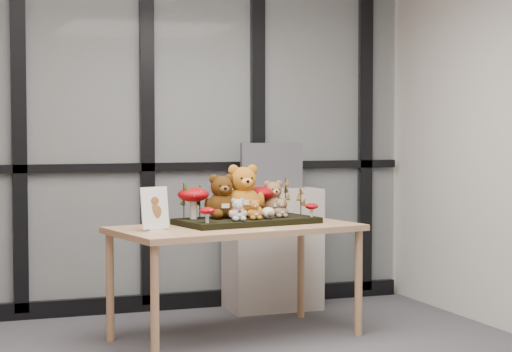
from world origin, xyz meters
name	(u,v)px	position (x,y,z in m)	size (l,w,h in m)	color
room_shell	(174,51)	(0.00, 0.00, 1.68)	(5.00, 5.00, 5.00)	beige
glass_partition	(84,116)	(0.00, 2.47, 1.42)	(4.90, 0.06, 2.78)	#2D383F
display_table	(236,236)	(0.77, 1.42, 0.65)	(1.65, 1.04, 0.72)	tan
diorama_tray	(247,221)	(0.87, 1.50, 0.74)	(0.88, 0.44, 0.04)	black
bear_pooh_yellow	(243,188)	(0.87, 1.56, 0.94)	(0.29, 0.26, 0.37)	#BC6E19
bear_brown_medium	(221,194)	(0.72, 1.54, 0.91)	(0.24, 0.21, 0.31)	#452609
bear_tan_back	(273,196)	(1.11, 1.65, 0.88)	(0.19, 0.17, 0.25)	#92623D
bear_small_yellow	(254,209)	(0.88, 1.38, 0.83)	(0.11, 0.10, 0.14)	#B66C22
bear_white_bow	(238,208)	(0.76, 1.34, 0.83)	(0.12, 0.11, 0.16)	beige
bear_beige_small	(281,207)	(1.09, 1.46, 0.82)	(0.10, 0.09, 0.14)	#897151
plush_cream_hedgehog	(268,212)	(0.98, 1.39, 0.80)	(0.06, 0.06, 0.08)	white
mushroom_back_left	(193,202)	(0.53, 1.55, 0.87)	(0.20, 0.20, 0.22)	#90040A
mushroom_back_right	(261,199)	(1.03, 1.66, 0.86)	(0.19, 0.19, 0.21)	#90040A
mushroom_front_left	(207,214)	(0.54, 1.29, 0.81)	(0.10, 0.10, 0.11)	#90040A
mushroom_front_right	(312,209)	(1.30, 1.43, 0.80)	(0.09, 0.09, 0.10)	#90040A
sprig_green_far_left	(184,201)	(0.46, 1.53, 0.87)	(0.05, 0.05, 0.23)	#113D0D
sprig_green_mid_left	(200,202)	(0.59, 1.61, 0.86)	(0.05, 0.05, 0.21)	#113D0D
sprig_dry_far_right	(286,196)	(1.20, 1.66, 0.88)	(0.05, 0.05, 0.24)	brown
sprig_dry_mid_right	(301,202)	(1.27, 1.55, 0.84)	(0.05, 0.05, 0.18)	brown
sprig_green_centre	(223,204)	(0.76, 1.65, 0.84)	(0.05, 0.05, 0.17)	#113D0D
sign_holder	(155,211)	(0.23, 1.33, 0.84)	(0.19, 0.09, 0.26)	silver
label_card	(268,230)	(0.88, 1.13, 0.72)	(0.09, 0.03, 0.00)	white
cabinet	(272,249)	(1.33, 2.24, 0.44)	(0.67, 0.39, 0.89)	#B3A9A0
monitor	(272,166)	(1.33, 2.25, 1.06)	(0.47, 0.05, 0.33)	#515359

